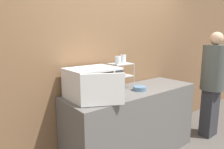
{
  "coord_description": "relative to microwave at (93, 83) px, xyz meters",
  "views": [
    {
      "loc": [
        -1.79,
        -1.46,
        1.61
      ],
      "look_at": [
        -0.34,
        0.35,
        1.17
      ],
      "focal_mm": 32.0,
      "sensor_mm": 36.0,
      "label": 1
    }
  ],
  "objects": [
    {
      "name": "wall_back",
      "position": [
        0.6,
        0.31,
        0.19
      ],
      "size": [
        8.0,
        0.06,
        2.6
      ],
      "color": "brown",
      "rests_on": "ground_plane"
    },
    {
      "name": "dish_rack",
      "position": [
        0.52,
        0.13,
        0.07
      ],
      "size": [
        0.3,
        0.23,
        0.33
      ],
      "color": "#B2B2B7",
      "rests_on": "counter"
    },
    {
      "name": "glass_front_left",
      "position": [
        0.42,
        0.07,
        0.22
      ],
      "size": [
        0.08,
        0.08,
        0.11
      ],
      "color": "silver",
      "rests_on": "dish_rack"
    },
    {
      "name": "person",
      "position": [
        2.0,
        -0.41,
        -0.16
      ],
      "size": [
        0.36,
        0.36,
        1.69
      ],
      "color": "#2D2D33",
      "rests_on": "ground_plane"
    },
    {
      "name": "glass_back_right",
      "position": [
        0.62,
        0.19,
        0.22
      ],
      "size": [
        0.08,
        0.08,
        0.11
      ],
      "color": "silver",
      "rests_on": "dish_rack"
    },
    {
      "name": "bowl",
      "position": [
        0.63,
        -0.12,
        -0.14
      ],
      "size": [
        0.17,
        0.17,
        0.05
      ],
      "color": "slate",
      "rests_on": "counter"
    },
    {
      "name": "microwave",
      "position": [
        0.0,
        0.0,
        0.0
      ],
      "size": [
        0.57,
        0.65,
        0.34
      ],
      "color": "silver",
      "rests_on": "counter"
    },
    {
      "name": "counter",
      "position": [
        0.6,
        -0.04,
        -0.64
      ],
      "size": [
        1.87,
        0.63,
        0.94
      ],
      "color": "#595654",
      "rests_on": "ground_plane"
    }
  ]
}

